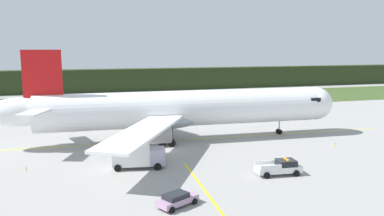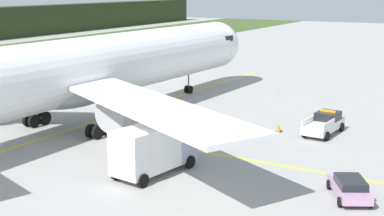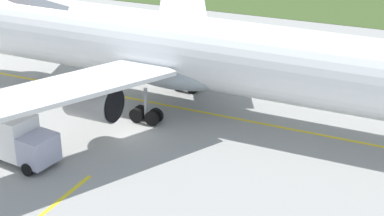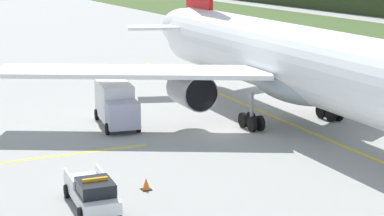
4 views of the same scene
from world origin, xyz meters
The scene contains 9 objects.
ground centered at (0.00, 0.00, 0.00)m, with size 320.00×320.00×0.00m, color #979692.
taxiway_centerline_main centered at (3.51, 6.27, 0.00)m, with size 72.38×0.30×0.01m, color yellow.
taxiway_centerline_spur centered at (0.11, -19.28, 0.00)m, with size 25.80×0.30×0.01m, color yellow.
airliner centered at (3.05, 6.28, 5.04)m, with size 55.94×45.41×14.62m.
ops_pickup_truck centered at (10.38, -13.62, 0.90)m, with size 5.55×2.56×1.94m.
catering_truck centered at (-5.62, -6.45, 1.78)m, with size 6.77×3.49×3.54m.
staff_car centered at (-3.55, -19.12, 0.70)m, with size 4.46×3.48×1.30m.
apron_cone centered at (9.08, -9.96, 0.35)m, with size 0.57×0.57×0.71m.
taxiway_edge_light_east centered at (25.04, -3.89, 0.24)m, with size 0.12×0.12×0.44m.
Camera 2 is at (-35.45, -26.08, 12.51)m, focal length 51.69 mm.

